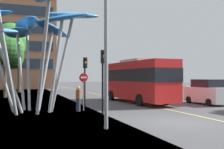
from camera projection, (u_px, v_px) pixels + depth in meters
ground at (162, 123)px, 13.85m from camera, size 120.00×240.00×0.10m
red_bus at (137, 79)px, 24.53m from camera, size 3.07×10.38×3.88m
leaf_sculpture at (33, 25)px, 18.08m from camera, size 9.39×10.15×7.57m
traffic_light_kerb_near at (103, 68)px, 16.62m from camera, size 0.28×0.42×3.94m
traffic_light_kerb_far at (85, 71)px, 20.76m from camera, size 0.28×0.42×3.79m
car_parked_mid at (207, 92)px, 23.01m from camera, size 2.03×4.31×2.10m
street_lamp at (114, 24)px, 12.23m from camera, size 1.69×0.44×7.32m
tree_pavement_near at (5, 45)px, 30.99m from camera, size 5.55×5.07×8.54m
tree_pavement_far at (13, 54)px, 41.06m from camera, size 3.37×5.26×7.74m
pedestrian at (78, 99)px, 18.21m from camera, size 0.34×0.34×1.68m
no_entry_sign at (83, 86)px, 18.66m from camera, size 0.60×0.12×2.56m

